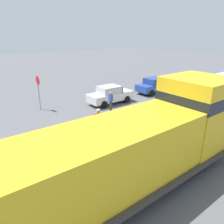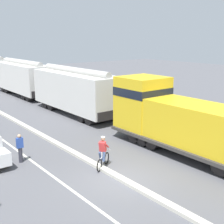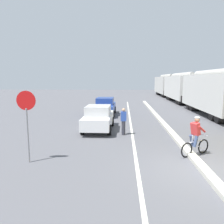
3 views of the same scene
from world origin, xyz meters
name	(u,v)px [view 1 (image 1 of 3)]	position (x,y,z in m)	size (l,w,h in m)	color
ground_plane	(74,141)	(0.00, 0.00, 0.00)	(120.00, 120.00, 0.00)	#56565B
median_curb	(144,117)	(0.00, 6.00, 0.08)	(0.36, 36.00, 0.16)	beige
lane_stripe	(124,110)	(-2.40, 6.00, 0.00)	(0.14, 36.00, 0.01)	silver
locomotive	(144,146)	(5.27, 0.48, 1.80)	(3.10, 11.61, 4.20)	gold
parked_car_white	(110,95)	(-4.57, 6.23, 0.82)	(1.87, 4.22, 1.62)	silver
parked_car_blue	(154,85)	(-4.64, 12.26, 0.82)	(1.87, 4.22, 1.62)	#28479E
cyclist	(98,123)	(0.20, 1.64, 0.82)	(1.48, 0.96, 1.71)	black
stop_sign	(38,86)	(-6.71, 0.50, 2.02)	(0.76, 0.08, 2.88)	gray
pedestrian_by_cars	(111,101)	(-2.93, 5.05, 0.85)	(0.34, 0.22, 1.62)	#33333D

